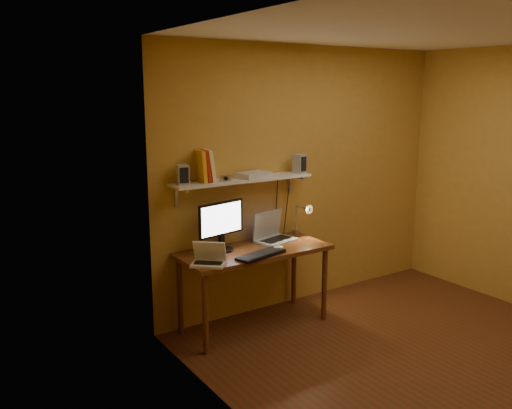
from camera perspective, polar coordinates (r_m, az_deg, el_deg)
room at (r=4.43m, az=18.19°, el=0.06°), size 3.44×3.24×2.64m
desk at (r=4.96m, az=-0.17°, el=-5.66°), size 1.40×0.60×0.75m
wall_shelf at (r=4.96m, az=-1.41°, el=2.59°), size 1.40×0.25×0.21m
monitor at (r=4.84m, az=-3.68°, el=-2.00°), size 0.49×0.24×0.45m
laptop at (r=5.20m, az=1.72°, el=-3.00°), size 0.43×0.35×0.28m
netbook at (r=4.52m, az=-4.98°, el=-5.65°), size 0.33×0.33×0.20m
keyboard at (r=4.73m, az=0.52°, el=-5.32°), size 0.51×0.27×0.03m
mouse at (r=4.91m, az=2.34°, el=-4.58°), size 0.11×0.08×0.04m
desk_lamp at (r=5.36m, az=5.01°, el=-1.11°), size 0.09×0.23×0.38m
speaker_left at (r=4.66m, az=-7.70°, el=3.14°), size 0.12×0.12×0.17m
speaker_right at (r=5.29m, az=4.59°, el=4.32°), size 0.13×0.13×0.18m
books at (r=4.77m, az=-5.37°, el=4.07°), size 0.17×0.20×0.28m
shelf_camera at (r=4.79m, az=-3.24°, el=2.79°), size 0.10×0.06×0.06m
router at (r=5.00m, az=-0.27°, el=3.14°), size 0.32×0.24×0.05m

